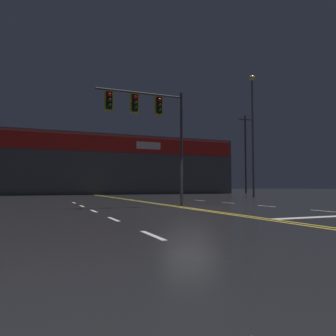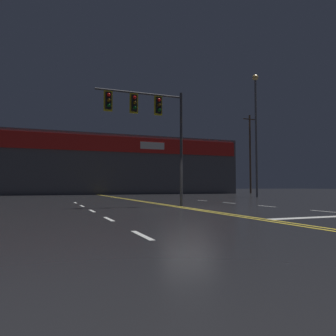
% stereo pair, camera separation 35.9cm
% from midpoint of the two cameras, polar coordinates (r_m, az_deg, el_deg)
% --- Properties ---
extents(ground_plane, '(200.00, 200.00, 0.00)m').
position_cam_midpoint_polar(ground_plane, '(15.21, 3.09, -7.03)').
color(ground_plane, black).
extents(road_markings, '(12.99, 60.00, 0.01)m').
position_cam_midpoint_polar(road_markings, '(14.71, 7.36, -7.12)').
color(road_markings, gold).
rests_on(road_markings, ground).
extents(traffic_signal_median, '(4.54, 0.36, 5.92)m').
position_cam_midpoint_polar(traffic_signal_median, '(16.65, -4.32, 9.42)').
color(traffic_signal_median, '#38383D').
rests_on(traffic_signal_median, ground).
extents(streetlight_median_approach, '(0.56, 0.56, 11.65)m').
position_cam_midpoint_polar(streetlight_median_approach, '(32.38, 14.22, 7.95)').
color(streetlight_median_approach, '#59595E').
rests_on(streetlight_median_approach, ground).
extents(building_backdrop, '(38.20, 10.23, 7.48)m').
position_cam_midpoint_polar(building_backdrop, '(44.88, -13.91, 0.39)').
color(building_backdrop, '#4C4C51').
rests_on(building_backdrop, ground).
extents(utility_pole_row, '(45.47, 0.26, 11.52)m').
position_cam_midpoint_polar(utility_pole_row, '(41.53, -9.32, 2.99)').
color(utility_pole_row, '#4C3828').
rests_on(utility_pole_row, ground).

